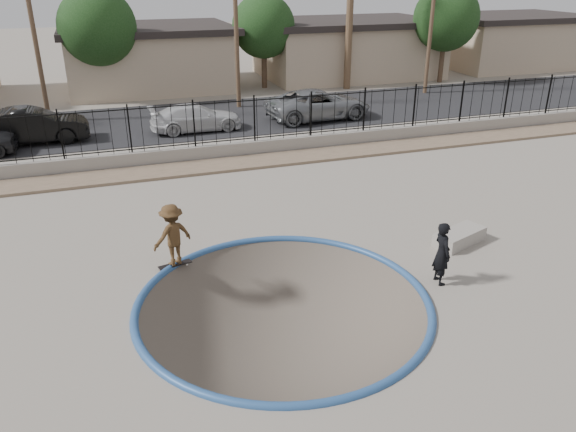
% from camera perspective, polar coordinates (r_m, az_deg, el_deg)
% --- Properties ---
extents(ground, '(120.00, 120.00, 2.20)m').
position_cam_1_polar(ground, '(25.34, -9.80, 4.37)').
color(ground, gray).
rests_on(ground, ground).
extents(bowl_pit, '(6.84, 6.84, 1.80)m').
position_cam_1_polar(bowl_pit, '(13.37, -0.47, -8.85)').
color(bowl_pit, '#534A40').
rests_on(bowl_pit, ground).
extents(coping_ring, '(7.04, 7.04, 0.20)m').
position_cam_1_polar(coping_ring, '(13.37, -0.47, -8.85)').
color(coping_ring, '#2A5088').
rests_on(coping_ring, ground).
extents(rock_strip, '(42.00, 1.60, 0.11)m').
position_cam_1_polar(rock_strip, '(22.35, -8.78, 4.91)').
color(rock_strip, '#866E57').
rests_on(rock_strip, ground).
extents(retaining_wall, '(42.00, 0.45, 0.60)m').
position_cam_1_polar(retaining_wall, '(23.31, -9.32, 6.30)').
color(retaining_wall, gray).
rests_on(retaining_wall, ground).
extents(fence, '(40.00, 0.04, 1.80)m').
position_cam_1_polar(fence, '(22.98, -9.52, 9.15)').
color(fence, black).
rests_on(fence, retaining_wall).
extents(street, '(90.00, 8.00, 0.04)m').
position_cam_1_polar(street, '(29.78, -11.61, 9.42)').
color(street, black).
rests_on(street, ground).
extents(house_center, '(10.60, 8.60, 3.90)m').
position_cam_1_polar(house_center, '(38.69, -13.93, 15.46)').
color(house_center, '#C3A88B').
rests_on(house_center, ground).
extents(house_east, '(12.60, 8.60, 3.90)m').
position_cam_1_polar(house_east, '(42.33, 6.05, 16.67)').
color(house_east, '#C3A88B').
rests_on(house_east, ground).
extents(house_east_far, '(11.60, 8.60, 3.90)m').
position_cam_1_polar(house_east_far, '(49.78, 21.52, 16.30)').
color(house_east_far, '#C3A88B').
rests_on(house_east_far, ground).
extents(utility_pole_left, '(1.70, 0.24, 9.00)m').
position_cam_1_polar(utility_pole_left, '(30.88, -24.52, 17.21)').
color(utility_pole_left, '#473323').
rests_on(utility_pole_left, ground).
extents(utility_pole_mid, '(1.70, 0.24, 9.50)m').
position_cam_1_polar(utility_pole_mid, '(31.66, -5.34, 19.71)').
color(utility_pole_mid, '#473323').
rests_on(utility_pole_mid, ground).
extents(utility_pole_right, '(1.70, 0.24, 9.00)m').
position_cam_1_polar(utility_pole_right, '(36.45, 14.45, 19.25)').
color(utility_pole_right, '#473323').
rests_on(utility_pole_right, ground).
extents(street_tree_left, '(4.32, 4.32, 6.36)m').
position_cam_1_polar(street_tree_left, '(34.81, -18.81, 17.72)').
color(street_tree_left, '#473323').
rests_on(street_tree_left, ground).
extents(street_tree_mid, '(3.96, 3.96, 5.83)m').
position_cam_1_polar(street_tree_mid, '(37.35, -2.50, 18.69)').
color(street_tree_mid, '#473323').
rests_on(street_tree_mid, ground).
extents(street_tree_right, '(4.32, 4.32, 6.36)m').
position_cam_1_polar(street_tree_right, '(40.62, 15.78, 18.80)').
color(street_tree_right, '#473323').
rests_on(street_tree_right, ground).
extents(skater, '(1.24, 1.00, 1.67)m').
position_cam_1_polar(skater, '(14.80, -11.64, -2.23)').
color(skater, brown).
rests_on(skater, ground).
extents(skateboard, '(0.91, 0.40, 0.08)m').
position_cam_1_polar(skateboard, '(15.15, -11.40, -4.86)').
color(skateboard, black).
rests_on(skateboard, ground).
extents(videographer, '(0.43, 0.62, 1.63)m').
position_cam_1_polar(videographer, '(14.31, 15.37, -3.67)').
color(videographer, black).
rests_on(videographer, ground).
extents(concrete_ledge, '(1.74, 1.20, 0.40)m').
position_cam_1_polar(concrete_ledge, '(16.74, 17.02, -2.05)').
color(concrete_ledge, gray).
rests_on(concrete_ledge, ground).
extents(car_b, '(4.78, 1.74, 1.56)m').
position_cam_1_polar(car_b, '(27.59, -24.55, 8.33)').
color(car_b, black).
rests_on(car_b, street).
extents(car_c, '(4.39, 1.88, 1.26)m').
position_cam_1_polar(car_c, '(27.57, -9.33, 9.83)').
color(car_c, silver).
rests_on(car_c, street).
extents(car_d, '(5.62, 2.93, 1.51)m').
position_cam_1_polar(car_d, '(29.47, 3.12, 11.27)').
color(car_d, gray).
rests_on(car_d, street).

